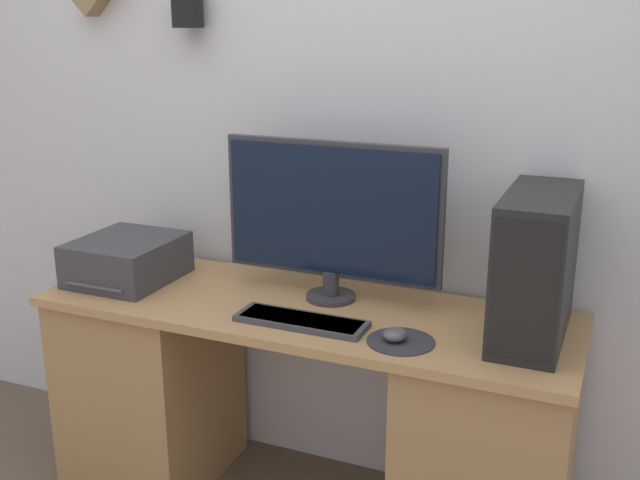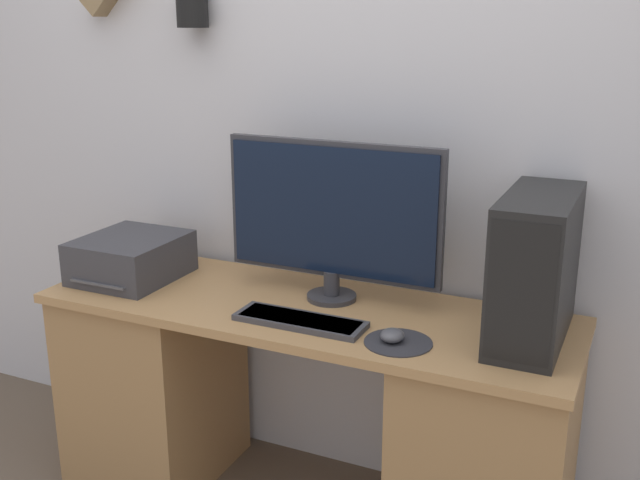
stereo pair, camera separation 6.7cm
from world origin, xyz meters
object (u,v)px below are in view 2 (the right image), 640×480
object	(u,v)px
printer	(131,258)
monitor	(332,214)
keyboard	(300,320)
mouse	(392,335)
computer_tower	(535,268)

from	to	relation	value
printer	monitor	bearing A→B (deg)	8.37
keyboard	printer	xyz separation A→B (m)	(-0.73, 0.12, 0.06)
monitor	printer	bearing A→B (deg)	-171.63
printer	keyboard	bearing A→B (deg)	-9.73
mouse	printer	bearing A→B (deg)	172.30
mouse	computer_tower	world-z (taller)	computer_tower
mouse	printer	distance (m)	1.04
computer_tower	monitor	bearing A→B (deg)	175.75
monitor	keyboard	xyz separation A→B (m)	(-0.00, -0.23, -0.28)
monitor	keyboard	bearing A→B (deg)	-90.72
mouse	printer	world-z (taller)	printer
monitor	printer	xyz separation A→B (m)	(-0.73, -0.11, -0.21)
computer_tower	printer	world-z (taller)	computer_tower
keyboard	printer	world-z (taller)	printer
keyboard	computer_tower	world-z (taller)	computer_tower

